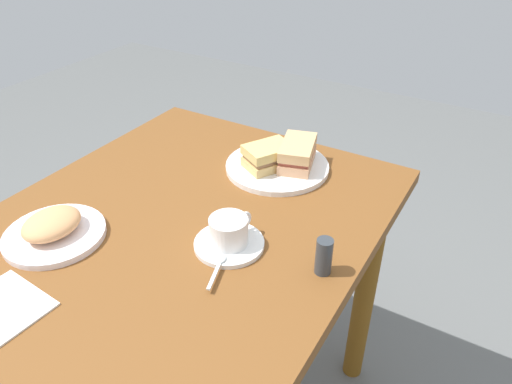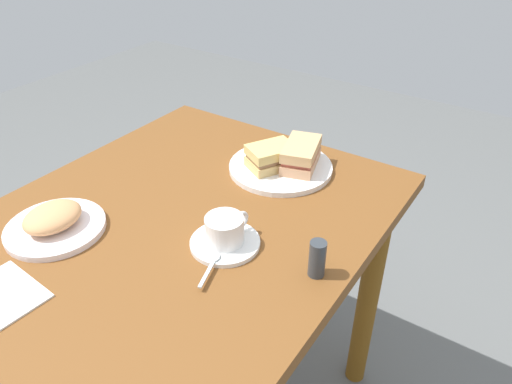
{
  "view_description": "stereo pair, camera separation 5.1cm",
  "coord_description": "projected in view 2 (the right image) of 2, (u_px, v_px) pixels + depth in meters",
  "views": [
    {
      "loc": [
        -0.58,
        -0.58,
        1.41
      ],
      "look_at": [
        0.21,
        -0.11,
        0.8
      ],
      "focal_mm": 33.84,
      "sensor_mm": 36.0,
      "label": 1
    },
    {
      "loc": [
        -0.56,
        -0.62,
        1.41
      ],
      "look_at": [
        0.21,
        -0.11,
        0.8
      ],
      "focal_mm": 33.84,
      "sensor_mm": 36.0,
      "label": 2
    }
  ],
  "objects": [
    {
      "name": "coffee_saucer",
      "position": [
        225.0,
        243.0,
        0.99
      ],
      "size": [
        0.14,
        0.14,
        0.01
      ],
      "primitive_type": "cylinder",
      "color": "white",
      "rests_on": "dining_table"
    },
    {
      "name": "sandwich_front",
      "position": [
        271.0,
        157.0,
        1.21
      ],
      "size": [
        0.14,
        0.13,
        0.06
      ],
      "color": "tan",
      "rests_on": "sandwich_plate"
    },
    {
      "name": "dining_table",
      "position": [
        164.0,
        274.0,
        1.09
      ],
      "size": [
        1.1,
        0.8,
        0.77
      ],
      "color": "brown",
      "rests_on": "ground_plane"
    },
    {
      "name": "coffee_cup",
      "position": [
        225.0,
        229.0,
        0.97
      ],
      "size": [
        0.1,
        0.08,
        0.06
      ],
      "color": "white",
      "rests_on": "coffee_saucer"
    },
    {
      "name": "side_food_pile",
      "position": [
        52.0,
        217.0,
        1.01
      ],
      "size": [
        0.12,
        0.1,
        0.04
      ],
      "primitive_type": "ellipsoid",
      "color": "tan",
      "rests_on": "side_plate"
    },
    {
      "name": "spoon",
      "position": [
        212.0,
        264.0,
        0.92
      ],
      "size": [
        0.1,
        0.04,
        0.01
      ],
      "color": "silver",
      "rests_on": "coffee_saucer"
    },
    {
      "name": "salt_shaker",
      "position": [
        317.0,
        259.0,
        0.89
      ],
      "size": [
        0.03,
        0.03,
        0.08
      ],
      "primitive_type": "cylinder",
      "color": "#33383D",
      "rests_on": "dining_table"
    },
    {
      "name": "side_plate",
      "position": [
        56.0,
        228.0,
        1.02
      ],
      "size": [
        0.21,
        0.21,
        0.01
      ],
      "primitive_type": "cylinder",
      "color": "white",
      "rests_on": "dining_table"
    },
    {
      "name": "sandwich_back",
      "position": [
        301.0,
        155.0,
        1.21
      ],
      "size": [
        0.15,
        0.11,
        0.06
      ],
      "color": "tan",
      "rests_on": "sandwich_plate"
    },
    {
      "name": "sandwich_plate",
      "position": [
        281.0,
        167.0,
        1.24
      ],
      "size": [
        0.26,
        0.26,
        0.01
      ],
      "primitive_type": "cylinder",
      "color": "white",
      "rests_on": "dining_table"
    }
  ]
}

